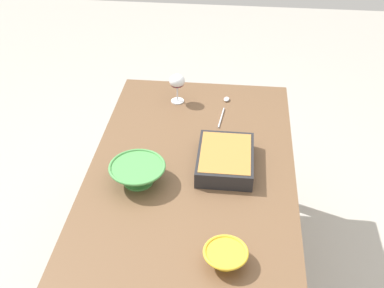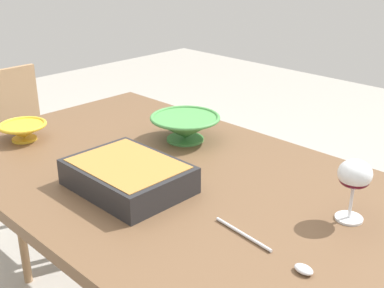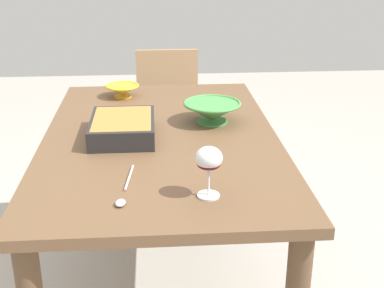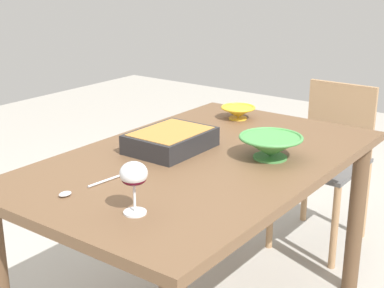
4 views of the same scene
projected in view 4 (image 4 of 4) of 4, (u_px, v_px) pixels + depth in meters
The scene contains 7 objects.
dining_table at pixel (202, 184), 2.14m from camera, with size 1.47×0.91×0.77m.
chair at pixel (328, 157), 2.99m from camera, with size 0.46×0.40×0.86m.
wine_glass at pixel (134, 177), 1.59m from camera, with size 0.08×0.08×0.16m.
casserole_dish at pixel (171, 139), 2.17m from camera, with size 0.32×0.24×0.08m.
mixing_bowl at pixel (238, 112), 2.60m from camera, with size 0.16×0.16×0.06m.
small_bowl at pixel (271, 146), 2.07m from camera, with size 0.24×0.24×0.09m.
serving_spoon at pixel (83, 188), 1.79m from camera, with size 0.29×0.05×0.01m.
Camera 4 is at (1.62, 1.15, 1.47)m, focal length 51.94 mm.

